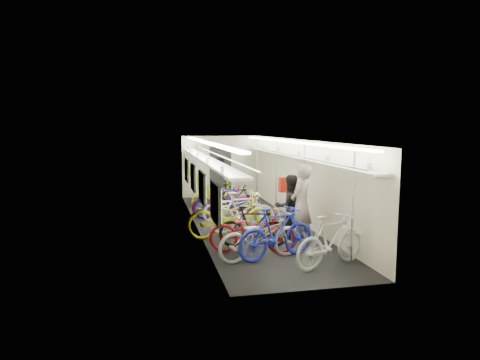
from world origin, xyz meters
name	(u,v)px	position (x,y,z in m)	size (l,w,h in m)	color
train_car_shell	(232,165)	(-0.36, 0.71, 1.66)	(10.00, 10.00, 10.00)	black
bicycle_0	(261,236)	(-0.51, -3.19, 0.51)	(0.67, 1.93, 1.01)	#ADADB2
bicycle_1	(277,233)	(-0.16, -3.20, 0.56)	(0.53, 1.87, 1.12)	#1D27AF
bicycle_2	(252,231)	(-0.57, -2.70, 0.50)	(0.67, 1.91, 1.00)	maroon
bicycle_3	(253,227)	(-0.43, -2.25, 0.48)	(0.45, 1.61, 0.97)	black
bicycle_4	(231,215)	(-0.79, -1.35, 0.58)	(0.76, 2.19, 1.15)	#C0C012
bicycle_5	(242,212)	(-0.40, -0.91, 0.55)	(0.52, 1.84, 1.11)	silver
bicycle_6	(234,208)	(-0.41, 0.16, 0.47)	(0.62, 1.77, 0.93)	silver
bicycle_7	(223,202)	(-0.63, 0.80, 0.54)	(0.51, 1.79, 1.07)	navy
bicycle_8	(222,201)	(-0.57, 1.22, 0.49)	(0.66, 1.88, 0.99)	maroon
bicycle_9	(234,199)	(-0.16, 1.46, 0.49)	(0.46, 1.63, 0.98)	black
bicycle_10	(216,194)	(-0.54, 2.60, 0.49)	(0.65, 1.85, 0.97)	#B7BB11
bicycle_11	(331,241)	(0.73, -3.93, 0.54)	(0.50, 1.78, 1.07)	silver
passenger_near	(301,205)	(0.72, -2.25, 0.95)	(0.69, 0.46, 1.90)	gray
passenger_mid	(290,207)	(0.63, -1.68, 0.80)	(0.78, 0.61, 1.60)	black
backpack	(284,185)	(0.64, -1.15, 1.28)	(0.26, 0.14, 0.38)	#AE1F11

